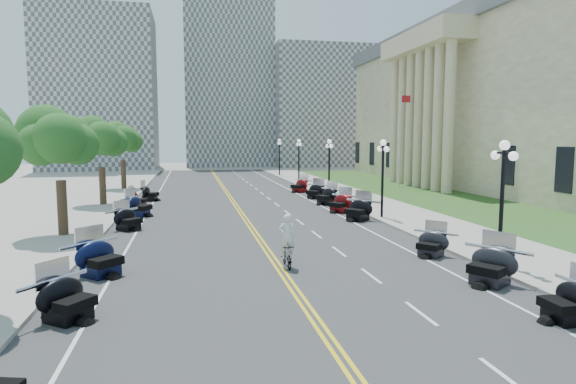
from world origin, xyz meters
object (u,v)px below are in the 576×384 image
bicycle (287,256)px  cyclist_rider (287,222)px  civic_building (522,104)px  flagpole (400,140)px  motorcycle_n_3 (490,264)px

bicycle → cyclist_rider: bearing=0.0°
civic_building → flagpole: 14.53m
civic_building → cyclist_rider: bearing=-138.3°
cyclist_rider → motorcycle_n_3: bearing=150.9°
bicycle → cyclist_rider: cyclist_rider is taller
civic_building → cyclist_rider: (-31.68, -28.19, -7.03)m
civic_building → motorcycle_n_3: bearing=-128.2°
flagpole → motorcycle_n_3: flagpole is taller
flagpole → cyclist_rider: 33.42m
flagpole → bicycle: bearing=-122.1°
bicycle → flagpole: bearing=57.6°
bicycle → cyclist_rider: size_ratio=0.87×
motorcycle_n_3 → bicycle: size_ratio=1.33×
motorcycle_n_3 → bicycle: motorcycle_n_3 is taller
flagpole → motorcycle_n_3: 34.01m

